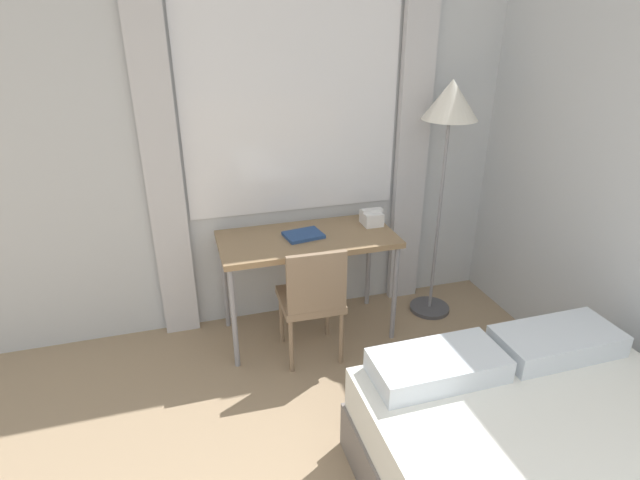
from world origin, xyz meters
name	(u,v)px	position (x,y,z in m)	size (l,w,h in m)	color
wall_back_with_window	(264,143)	(0.03, 3.31, 1.35)	(4.65, 0.13, 2.70)	silver
desk	(308,245)	(0.24, 2.94, 0.71)	(1.21, 0.58, 0.77)	#937551
desk_chair	(312,296)	(0.19, 2.63, 0.48)	(0.41, 0.41, 0.85)	#8C7259
standing_lamp	(449,119)	(1.25, 2.95, 1.52)	(0.38, 0.38, 1.78)	#4C4C51
telephone	(372,218)	(0.74, 3.02, 0.83)	(0.15, 0.15, 0.12)	white
book	(303,235)	(0.21, 2.95, 0.79)	(0.28, 0.23, 0.02)	navy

